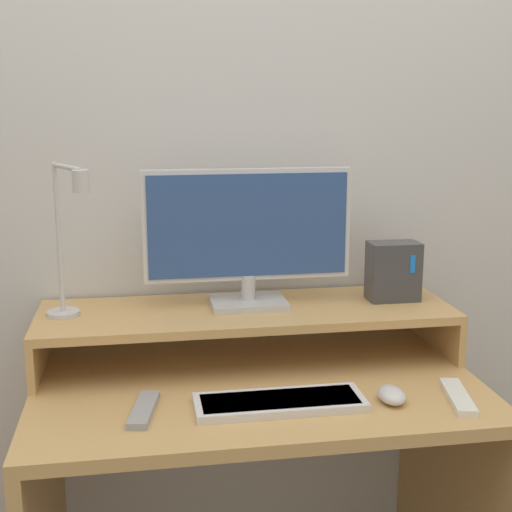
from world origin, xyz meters
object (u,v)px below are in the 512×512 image
monitor (248,234)px  router_dock (393,271)px  mouse (392,395)px  remote_control (144,410)px  keyboard (280,402)px  remote_secondary (458,397)px  desk_lamp (68,242)px

monitor → router_dock: size_ratio=3.39×
router_dock → mouse: bearing=-109.5°
remote_control → mouse: bearing=-3.7°
monitor → remote_control: (-0.28, -0.32, -0.32)m
router_dock → remote_control: bearing=-155.1°
keyboard → remote_control: bearing=177.2°
keyboard → remote_control: (-0.30, 0.01, -0.00)m
remote_secondary → router_dock: bearing=94.7°
mouse → remote_control: bearing=176.3°
monitor → remote_secondary: bearing=-40.8°
mouse → remote_control: 0.55m
monitor → desk_lamp: bearing=-172.4°
router_dock → desk_lamp: bearing=-176.2°
mouse → desk_lamp: bearing=157.7°
monitor → router_dock: 0.41m
desk_lamp → keyboard: size_ratio=1.01×
remote_secondary → mouse: bearing=175.0°
desk_lamp → remote_secondary: desk_lamp is taller
monitor → remote_secondary: 0.64m
desk_lamp → keyboard: desk_lamp is taller
router_dock → remote_control: (-0.67, -0.31, -0.21)m
remote_secondary → remote_control: bearing=176.0°
desk_lamp → router_dock: (0.84, 0.06, -0.12)m
keyboard → mouse: bearing=-4.7°
monitor → router_dock: monitor is taller
router_dock → remote_control: router_dock is taller
keyboard → desk_lamp: bearing=149.6°
mouse → remote_control: mouse is taller
desk_lamp → remote_control: desk_lamp is taller
keyboard → remote_secondary: 0.41m
router_dock → mouse: (-0.12, -0.35, -0.20)m
monitor → remote_secondary: size_ratio=2.80×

